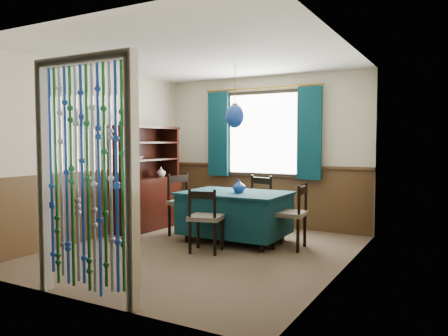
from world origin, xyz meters
The scene contains 22 objects.
floor centered at (0.00, 0.00, 0.00)m, with size 4.00×4.00×0.00m, color brown.
ceiling centered at (0.00, 0.00, 2.50)m, with size 4.00×4.00×0.00m, color silver.
wall_back centered at (0.00, 2.00, 1.25)m, with size 3.60×3.60×0.00m, color beige.
wall_front centered at (0.00, -2.00, 1.25)m, with size 3.60×3.60×0.00m, color beige.
wall_left centered at (-1.80, 0.00, 1.25)m, with size 4.00×4.00×0.00m, color beige.
wall_right centered at (1.80, 0.00, 1.25)m, with size 4.00×4.00×0.00m, color beige.
wainscot_back centered at (0.00, 1.99, 0.50)m, with size 3.60×3.60×0.00m, color #4B331C.
wainscot_front centered at (0.00, -1.99, 0.50)m, with size 3.60×3.60×0.00m, color #4B331C.
wainscot_left centered at (-1.79, 0.00, 0.50)m, with size 4.00×4.00×0.00m, color #4B331C.
wainscot_right centered at (1.79, 0.00, 0.50)m, with size 4.00×4.00×0.00m, color #4B331C.
window centered at (0.00, 1.95, 1.55)m, with size 1.32×0.12×1.42m, color black.
doorway centered at (0.00, -1.94, 1.05)m, with size 1.16×0.12×2.18m, color silver, non-canonical shape.
dining_table centered at (0.12, 0.72, 0.41)m, with size 1.48×1.03×0.71m.
chair_near centered at (0.07, 0.00, 0.44)m, with size 0.49×0.48×0.83m.
chair_far centered at (0.14, 1.36, 0.47)m, with size 0.52×0.51×0.89m.
chair_left centered at (-0.73, 0.72, 0.50)m, with size 0.52×0.54×0.94m.
chair_right centered at (0.97, 0.72, 0.46)m, with size 0.44×0.46×0.86m.
sideboard centered at (-1.56, 0.83, 0.58)m, with size 0.49×1.29×1.67m.
pendant_lamp centered at (0.12, 0.72, 1.78)m, with size 0.26×0.26×0.89m.
vase_table centered at (0.20, 0.69, 0.79)m, with size 0.16×0.16×0.17m, color navy.
bowl_shelf centered at (-1.50, 0.51, 1.17)m, with size 0.22×0.22×0.05m, color beige.
vase_sideboard centered at (-1.50, 1.14, 0.93)m, with size 0.17×0.17×0.18m, color beige.
Camera 1 is at (2.95, -4.73, 1.42)m, focal length 35.00 mm.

